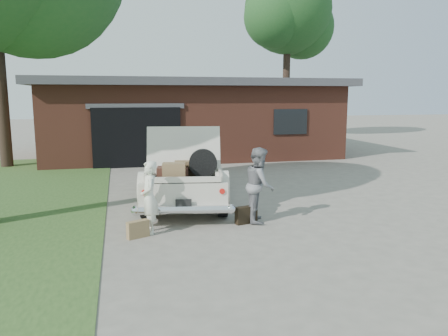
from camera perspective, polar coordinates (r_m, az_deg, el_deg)
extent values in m
plane|color=gray|center=(8.97, 0.91, -7.57)|extent=(90.00, 90.00, 0.00)
cube|color=brown|center=(20.08, -4.58, 6.20)|extent=(12.00, 7.00, 3.00)
cube|color=#4C4C51|center=(20.06, -4.65, 10.91)|extent=(12.80, 7.80, 0.30)
cube|color=black|center=(16.43, -11.30, 3.94)|extent=(3.20, 0.30, 2.20)
cube|color=#4C4C51|center=(16.30, -11.42, 7.94)|extent=(3.50, 0.12, 0.18)
cube|color=black|center=(17.62, 8.65, 6.00)|extent=(1.40, 0.08, 1.00)
cylinder|color=#38281E|center=(18.04, -27.09, 8.93)|extent=(0.44, 0.44, 5.57)
cylinder|color=#38281E|center=(27.57, 8.11, 10.28)|extent=(0.44, 0.44, 6.15)
sphere|color=#244F20|center=(28.03, 8.34, 19.74)|extent=(5.20, 5.20, 5.20)
sphere|color=#244F20|center=(28.80, 10.16, 17.64)|extent=(3.90, 3.90, 3.90)
sphere|color=#244F20|center=(26.97, 6.68, 19.00)|extent=(3.64, 3.64, 3.64)
cube|color=beige|center=(11.05, -5.09, -1.20)|extent=(2.53, 4.93, 0.61)
cube|color=beige|center=(11.25, -5.11, 1.77)|extent=(1.84, 2.11, 0.49)
cube|color=black|center=(12.14, -5.05, 2.24)|extent=(1.45, 0.31, 0.41)
cube|color=black|center=(10.37, -5.18, 1.01)|extent=(1.45, 0.31, 0.41)
cylinder|color=black|center=(9.60, -10.16, -4.64)|extent=(0.31, 0.65, 0.62)
cylinder|color=black|center=(9.57, -0.22, -4.54)|extent=(0.31, 0.65, 0.62)
cylinder|color=black|center=(12.72, -8.71, -1.15)|extent=(0.31, 0.65, 0.62)
cylinder|color=black|center=(12.69, -1.23, -1.06)|extent=(0.31, 0.65, 0.62)
cylinder|color=silver|center=(8.76, -5.29, -5.46)|extent=(1.93, 0.48, 0.17)
cylinder|color=#A5140F|center=(8.79, -10.36, -3.12)|extent=(0.13, 0.11, 0.11)
cylinder|color=#A5140F|center=(8.76, -0.26, -3.01)|extent=(0.13, 0.11, 0.11)
cube|color=black|center=(8.71, -5.31, -4.59)|extent=(0.32, 0.07, 0.16)
cube|color=black|center=(9.24, -5.28, -1.26)|extent=(1.61, 1.26, 0.04)
cube|color=beige|center=(9.27, -9.94, -0.74)|extent=(0.22, 1.03, 0.17)
cube|color=beige|center=(9.24, -0.61, -0.63)|extent=(0.22, 1.03, 0.17)
cube|color=beige|center=(8.72, -5.34, -1.53)|extent=(1.49, 0.30, 0.11)
cube|color=beige|center=(9.49, -5.29, 2.25)|extent=(1.62, 0.65, 1.03)
cube|color=#49281F|center=(9.26, -6.71, -0.48)|extent=(0.71, 0.52, 0.21)
cube|color=olive|center=(9.03, -6.55, -0.37)|extent=(0.51, 0.38, 0.32)
cube|color=black|center=(9.40, -4.92, -0.49)|extent=(0.53, 0.39, 0.15)
cube|color=olive|center=(9.37, -5.11, 0.52)|extent=(0.47, 0.35, 0.15)
cylinder|color=black|center=(9.14, -2.75, 0.65)|extent=(0.61, 0.25, 0.59)
imported|color=white|center=(8.46, -9.71, -3.82)|extent=(0.35, 0.52, 1.40)
imported|color=gray|center=(9.15, 4.67, -2.18)|extent=(0.78, 0.90, 1.57)
cube|color=#9A7A4E|center=(8.36, -11.18, -7.85)|extent=(0.44, 0.29, 0.32)
cube|color=black|center=(9.10, 2.91, -6.14)|extent=(0.49, 0.26, 0.36)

